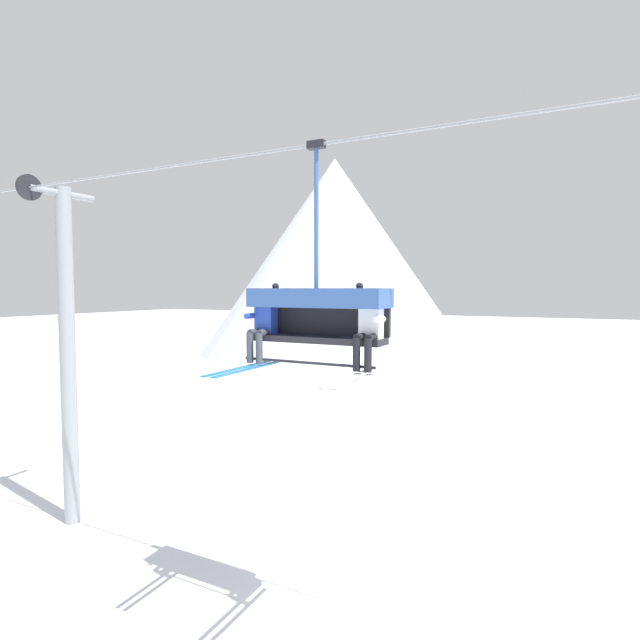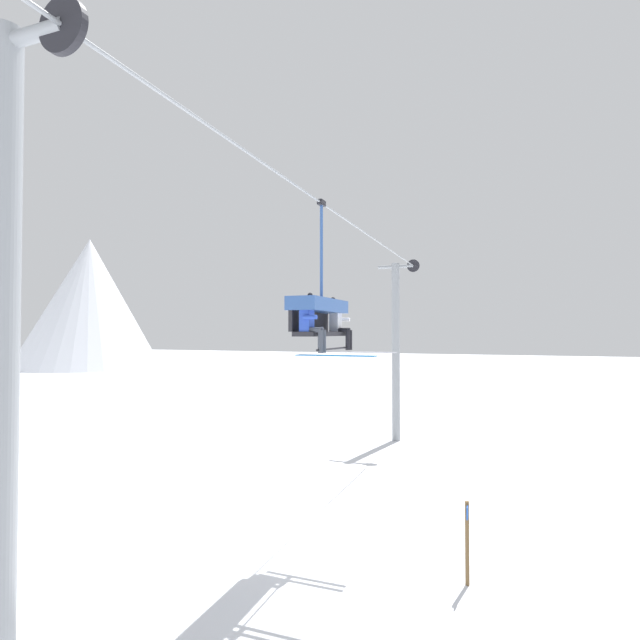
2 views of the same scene
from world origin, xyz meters
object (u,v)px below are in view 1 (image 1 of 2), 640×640
lift_tower_near (67,348)px  chairlift_chair (318,305)px  skier_blue (262,323)px  skier_white (368,327)px

lift_tower_near → chairlift_chair: bearing=-5.7°
skier_blue → skier_white: same height
lift_tower_near → skier_blue: size_ratio=4.77×
chairlift_chair → skier_blue: size_ratio=2.01×
lift_tower_near → skier_white: 8.07m
lift_tower_near → skier_blue: 6.26m
lift_tower_near → skier_white: lift_tower_near is taller
chairlift_chair → skier_white: (0.92, -0.21, -0.29)m
lift_tower_near → skier_white: size_ratio=4.77×
skier_white → skier_blue: bearing=180.0°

